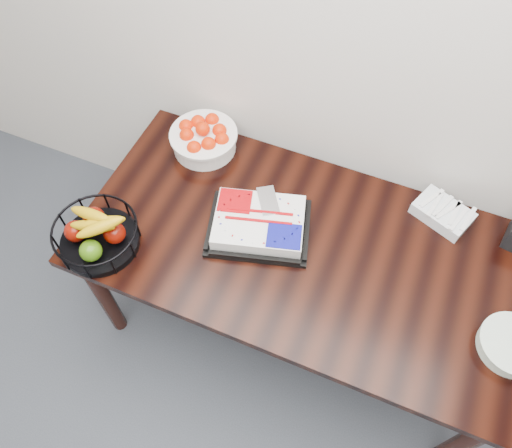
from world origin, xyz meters
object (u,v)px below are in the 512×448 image
at_px(table, 303,257).
at_px(fruit_basket, 97,234).
at_px(plate_stack, 511,345).
at_px(cake_tray, 259,224).
at_px(tangerine_bowl, 203,135).

height_order(table, fruit_basket, fruit_basket).
bearing_deg(plate_stack, cake_tray, 173.12).
distance_m(cake_tray, tangerine_bowl, 0.50).
height_order(cake_tray, fruit_basket, fruit_basket).
distance_m(cake_tray, plate_stack, 1.00).
relative_size(table, tangerine_bowl, 5.99).
bearing_deg(fruit_basket, cake_tray, 29.09).
distance_m(tangerine_bowl, fruit_basket, 0.64).
bearing_deg(tangerine_bowl, table, -27.93).
bearing_deg(cake_tray, table, -1.52).
height_order(table, plate_stack, plate_stack).
xyz_separation_m(table, cake_tray, (-0.20, 0.01, 0.12)).
height_order(fruit_basket, plate_stack, fruit_basket).
relative_size(tangerine_bowl, fruit_basket, 0.91).
height_order(tangerine_bowl, fruit_basket, tangerine_bowl).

